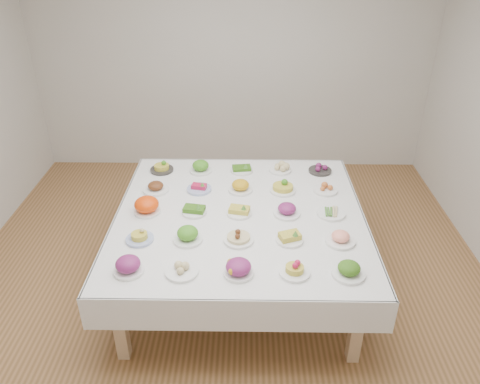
{
  "coord_description": "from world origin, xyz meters",
  "views": [
    {
      "loc": [
        0.19,
        -3.34,
        2.91
      ],
      "look_at": [
        0.14,
        0.18,
        0.88
      ],
      "focal_mm": 35.0,
      "sensor_mm": 36.0,
      "label": 1
    }
  ],
  "objects_px": {
    "dish_12": "(239,210)",
    "dish_24": "(320,168)",
    "display_table": "(240,221)",
    "dish_0": "(128,264)"
  },
  "relations": [
    {
      "from": "dish_12",
      "to": "dish_24",
      "type": "xyz_separation_m",
      "value": [
        0.79,
        0.79,
        0.0
      ]
    },
    {
      "from": "display_table",
      "to": "dish_24",
      "type": "height_order",
      "value": "dish_24"
    },
    {
      "from": "dish_0",
      "to": "dish_12",
      "type": "bearing_deg",
      "value": 45.05
    },
    {
      "from": "display_table",
      "to": "dish_0",
      "type": "relative_size",
      "value": 9.17
    },
    {
      "from": "dish_12",
      "to": "dish_24",
      "type": "distance_m",
      "value": 1.12
    },
    {
      "from": "dish_0",
      "to": "display_table",
      "type": "bearing_deg",
      "value": 45.0
    },
    {
      "from": "dish_24",
      "to": "dish_0",
      "type": "bearing_deg",
      "value": -134.97
    },
    {
      "from": "dish_0",
      "to": "dish_12",
      "type": "distance_m",
      "value": 1.1
    },
    {
      "from": "display_table",
      "to": "dish_24",
      "type": "distance_m",
      "value": 1.12
    },
    {
      "from": "display_table",
      "to": "dish_12",
      "type": "relative_size",
      "value": 10.07
    }
  ]
}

